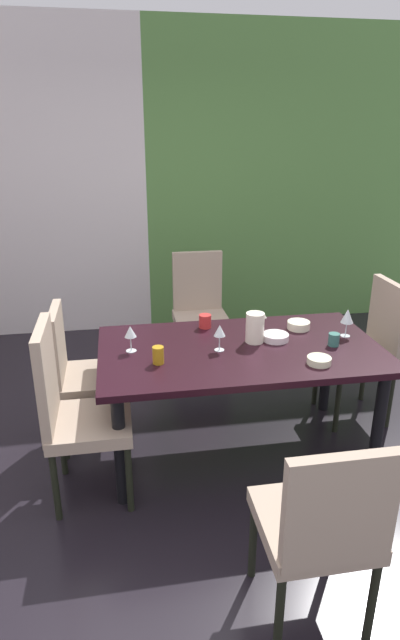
# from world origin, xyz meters

# --- Properties ---
(ground_plane) EXTENTS (5.91, 5.21, 0.02)m
(ground_plane) POSITION_xyz_m (0.00, 0.00, -0.01)
(ground_plane) COLOR black
(garden_window_panel) EXTENTS (2.98, 0.10, 2.88)m
(garden_window_panel) POSITION_xyz_m (1.47, 2.56, 1.44)
(garden_window_panel) COLOR #538340
(garden_window_panel) RESTS_ON ground_plane
(dining_table) EXTENTS (1.69, 0.95, 0.72)m
(dining_table) POSITION_xyz_m (0.37, 0.25, 0.64)
(dining_table) COLOR black
(dining_table) RESTS_ON ground_plane
(chair_left_far) EXTENTS (0.45, 0.44, 0.93)m
(chair_left_far) POSITION_xyz_m (-0.60, 0.52, 0.52)
(chair_left_far) COLOR tan
(chair_left_far) RESTS_ON ground_plane
(chair_right_far) EXTENTS (0.44, 0.44, 0.99)m
(chair_right_far) POSITION_xyz_m (1.35, 0.52, 0.54)
(chair_right_far) COLOR tan
(chair_right_far) RESTS_ON ground_plane
(chair_head_near) EXTENTS (0.44, 0.44, 0.92)m
(chair_head_near) POSITION_xyz_m (0.39, -0.99, 0.52)
(chair_head_near) COLOR tan
(chair_head_near) RESTS_ON ground_plane
(chair_head_far) EXTENTS (0.44, 0.45, 0.99)m
(chair_head_far) POSITION_xyz_m (0.33, 1.50, 0.54)
(chair_head_far) COLOR tan
(chair_head_far) RESTS_ON ground_plane
(chair_left_near) EXTENTS (0.45, 0.44, 1.03)m
(chair_left_near) POSITION_xyz_m (-0.61, -0.02, 0.56)
(chair_left_near) COLOR tan
(chair_left_near) RESTS_ON ground_plane
(wine_glass_south) EXTENTS (0.07, 0.07, 0.16)m
(wine_glass_south) POSITION_xyz_m (0.23, 0.22, 0.84)
(wine_glass_south) COLOR silver
(wine_glass_south) RESTS_ON dining_table
(wine_glass_corner) EXTENTS (0.07, 0.07, 0.16)m
(wine_glass_corner) POSITION_xyz_m (-0.28, 0.30, 0.84)
(wine_glass_corner) COLOR silver
(wine_glass_corner) RESTS_ON dining_table
(wine_glass_left) EXTENTS (0.08, 0.08, 0.18)m
(wine_glass_left) POSITION_xyz_m (1.06, 0.30, 0.85)
(wine_glass_left) COLOR silver
(wine_glass_left) RESTS_ON dining_table
(serving_bowl_right) EXTENTS (0.15, 0.15, 0.05)m
(serving_bowl_right) POSITION_xyz_m (0.81, 0.47, 0.74)
(serving_bowl_right) COLOR #F2EFCA
(serving_bowl_right) RESTS_ON dining_table
(serving_bowl_west) EXTENTS (0.13, 0.13, 0.04)m
(serving_bowl_west) POSITION_xyz_m (0.74, -0.04, 0.74)
(serving_bowl_west) COLOR beige
(serving_bowl_west) RESTS_ON dining_table
(serving_bowl_north) EXTENTS (0.16, 0.16, 0.04)m
(serving_bowl_north) POSITION_xyz_m (0.61, 0.32, 0.74)
(serving_bowl_north) COLOR white
(serving_bowl_north) RESTS_ON dining_table
(cup_center) EXTENTS (0.08, 0.08, 0.09)m
(cup_center) POSITION_xyz_m (0.21, 0.60, 0.76)
(cup_center) COLOR red
(cup_center) RESTS_ON dining_table
(cup_front) EXTENTS (0.07, 0.07, 0.08)m
(cup_front) POSITION_xyz_m (0.93, 0.18, 0.76)
(cup_front) COLOR #346A61
(cup_front) RESTS_ON dining_table
(cup_east) EXTENTS (0.06, 0.06, 0.10)m
(cup_east) POSITION_xyz_m (-0.14, 0.11, 0.77)
(cup_east) COLOR #B17F18
(cup_east) RESTS_ON dining_table
(pitcher_rear) EXTENTS (0.13, 0.11, 0.19)m
(pitcher_rear) POSITION_xyz_m (0.47, 0.31, 0.81)
(pitcher_rear) COLOR #F0E7CE
(pitcher_rear) RESTS_ON dining_table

